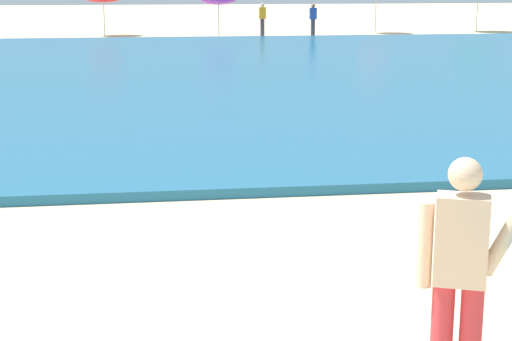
% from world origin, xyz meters
% --- Properties ---
extents(sea, '(120.00, 28.00, 0.14)m').
position_xyz_m(sea, '(0.00, 19.24, 0.07)').
color(sea, '#1E6084').
rests_on(sea, ground).
extents(surfer_with_board, '(1.38, 2.75, 1.73)m').
position_xyz_m(surfer_with_board, '(2.79, -0.43, 1.03)').
color(surfer_with_board, red).
rests_on(surfer_with_board, ground).
extents(beachgoer_near_row_left, '(0.32, 0.20, 1.58)m').
position_xyz_m(beachgoer_near_row_left, '(8.71, 33.83, 0.84)').
color(beachgoer_near_row_left, '#383842').
rests_on(beachgoer_near_row_left, ground).
extents(beachgoer_near_row_mid, '(0.32, 0.20, 1.58)m').
position_xyz_m(beachgoer_near_row_mid, '(6.43, 34.66, 0.84)').
color(beachgoer_near_row_mid, '#383842').
rests_on(beachgoer_near_row_mid, ground).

